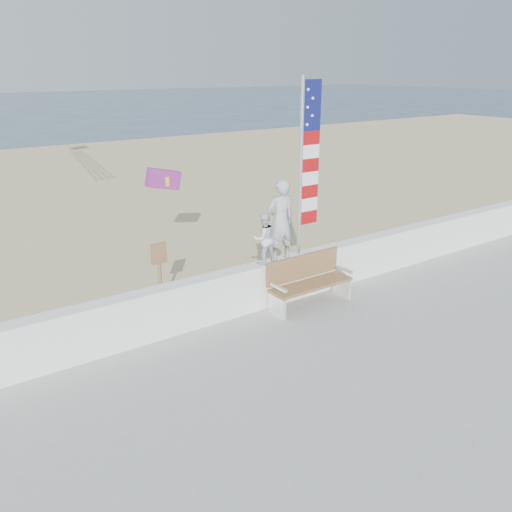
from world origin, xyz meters
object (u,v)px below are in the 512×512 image
object	(u,v)px
adult	(281,220)
child	(264,238)
flag	(306,161)
bench	(308,280)

from	to	relation	value
adult	child	xyz separation A→B (m)	(-0.41, 0.00, -0.30)
child	flag	world-z (taller)	flag
adult	bench	bearing A→B (deg)	135.37
adult	flag	world-z (taller)	flag
bench	flag	size ratio (longest dim) A/B	0.51
adult	bench	world-z (taller)	adult
adult	child	world-z (taller)	adult
bench	flag	bearing A→B (deg)	63.15
child	bench	bearing A→B (deg)	152.78
child	flag	xyz separation A→B (m)	(1.01, -0.00, 1.40)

